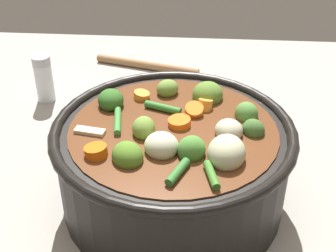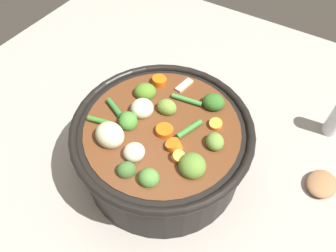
{
  "view_description": "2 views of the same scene",
  "coord_description": "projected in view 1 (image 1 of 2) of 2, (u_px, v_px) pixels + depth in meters",
  "views": [
    {
      "loc": [
        0.47,
        0.03,
        0.43
      ],
      "look_at": [
        -0.01,
        -0.01,
        0.11
      ],
      "focal_mm": 50.64,
      "sensor_mm": 36.0,
      "label": 1
    },
    {
      "loc": [
        -0.17,
        0.25,
        0.5
      ],
      "look_at": [
        0.0,
        -0.02,
        0.09
      ],
      "focal_mm": 32.72,
      "sensor_mm": 36.0,
      "label": 2
    }
  ],
  "objects": [
    {
      "name": "ground_plane",
      "position": [
        173.0,
        199.0,
        0.63
      ],
      "size": [
        1.1,
        1.1,
        0.0
      ],
      "primitive_type": "plane",
      "color": "#9E998E"
    },
    {
      "name": "cooking_pot",
      "position": [
        173.0,
        162.0,
        0.6
      ],
      "size": [
        0.3,
        0.3,
        0.14
      ],
      "color": "black",
      "rests_on": "ground_plane"
    },
    {
      "name": "wooden_spoon",
      "position": [
        135.0,
        79.0,
        0.9
      ],
      "size": [
        0.19,
        0.21,
        0.02
      ],
      "color": "#986C45",
      "rests_on": "ground_plane"
    },
    {
      "name": "salt_shaker",
      "position": [
        44.0,
        78.0,
        0.83
      ],
      "size": [
        0.03,
        0.03,
        0.09
      ],
      "color": "silver",
      "rests_on": "ground_plane"
    }
  ]
}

